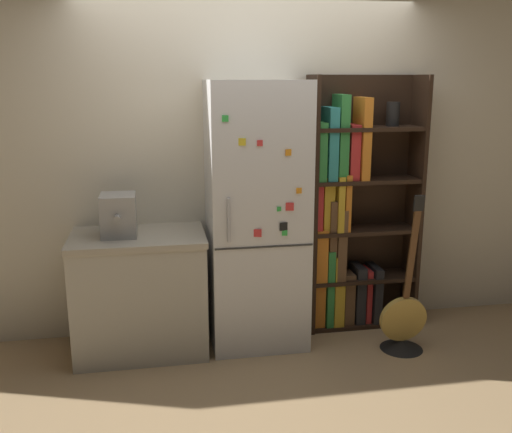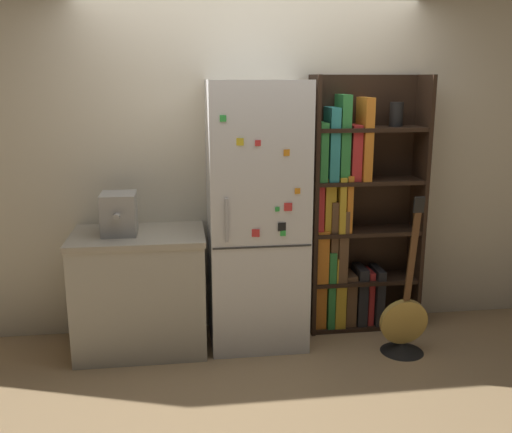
# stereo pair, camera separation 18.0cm
# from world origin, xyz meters

# --- Properties ---
(ground_plane) EXTENTS (16.00, 16.00, 0.00)m
(ground_plane) POSITION_xyz_m (0.00, 0.00, 0.00)
(ground_plane) COLOR tan
(wall_back) EXTENTS (8.00, 0.05, 2.60)m
(wall_back) POSITION_xyz_m (0.00, 0.47, 1.30)
(wall_back) COLOR beige
(wall_back) RESTS_ON ground_plane
(refrigerator) EXTENTS (0.70, 0.61, 1.93)m
(refrigerator) POSITION_xyz_m (-0.00, 0.16, 0.97)
(refrigerator) COLOR silver
(refrigerator) RESTS_ON ground_plane
(bookshelf) EXTENTS (0.87, 0.31, 1.97)m
(bookshelf) POSITION_xyz_m (0.76, 0.32, 0.87)
(bookshelf) COLOR black
(bookshelf) RESTS_ON ground_plane
(kitchen_counter) EXTENTS (0.94, 0.63, 0.87)m
(kitchen_counter) POSITION_xyz_m (-0.85, 0.15, 0.44)
(kitchen_counter) COLOR #BCB7A8
(kitchen_counter) RESTS_ON ground_plane
(espresso_machine) EXTENTS (0.24, 0.33, 0.29)m
(espresso_machine) POSITION_xyz_m (-0.97, 0.15, 1.02)
(espresso_machine) COLOR #A5A39E
(espresso_machine) RESTS_ON kitchen_counter
(guitar) EXTENTS (0.35, 0.31, 1.18)m
(guitar) POSITION_xyz_m (1.02, -0.20, 0.17)
(guitar) COLOR black
(guitar) RESTS_ON ground_plane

